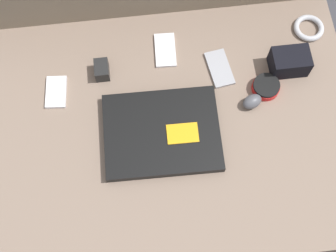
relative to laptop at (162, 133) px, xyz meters
The scene contains 11 objects.
ground_plane 0.12m from the laptop, 40.73° to the left, with size 8.00×8.00×0.00m, color #38383D.
couch_seat 0.07m from the laptop, 40.73° to the left, with size 1.14×0.79×0.10m.
laptop is the anchor object (origin of this frame).
computer_mouse 0.28m from the laptop, 13.23° to the left, with size 0.07×0.06×0.04m.
speaker_puck 0.34m from the laptop, 18.55° to the left, with size 0.08×0.08×0.03m.
phone_silver 0.28m from the laptop, 81.53° to the left, with size 0.07×0.12×0.01m.
phone_black 0.35m from the laptop, 150.67° to the left, with size 0.07×0.11×0.01m.
phone_small 0.28m from the laptop, 43.92° to the left, with size 0.08×0.13×0.01m.
camera_pouch 0.44m from the laptop, 23.07° to the left, with size 0.11×0.08×0.07m.
charger_brick 0.27m from the laptop, 125.90° to the left, with size 0.04×0.06×0.05m.
cable_coil 0.59m from the laptop, 30.77° to the left, with size 0.10×0.10×0.02m.
Camera 1 is at (-0.06, -0.47, 1.39)m, focal length 50.00 mm.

